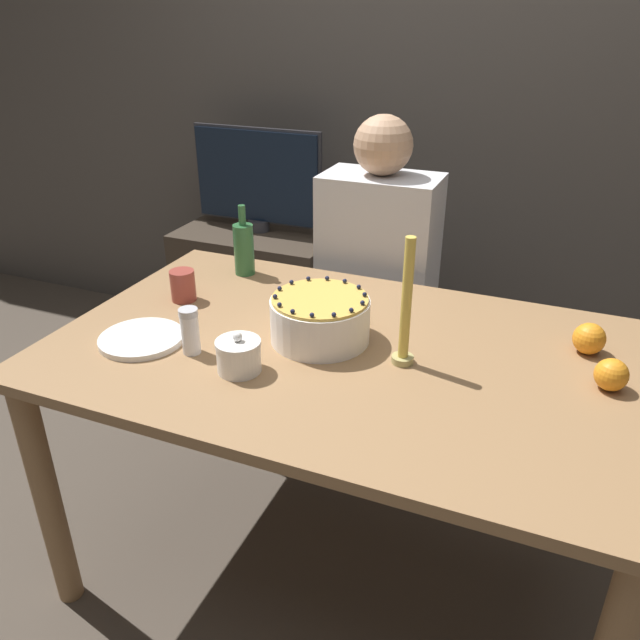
# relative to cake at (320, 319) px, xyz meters

# --- Properties ---
(ground_plane) EXTENTS (12.00, 12.00, 0.00)m
(ground_plane) POSITION_rel_cake_xyz_m (0.07, -0.02, -0.84)
(ground_plane) COLOR #4C4238
(wall_behind) EXTENTS (8.00, 0.05, 2.60)m
(wall_behind) POSITION_rel_cake_xyz_m (0.07, 1.38, 0.46)
(wall_behind) COLOR #4C4742
(wall_behind) RESTS_ON ground_plane
(dining_table) EXTENTS (1.52, 0.95, 0.78)m
(dining_table) POSITION_rel_cake_xyz_m (0.07, -0.02, -0.17)
(dining_table) COLOR #936D47
(dining_table) RESTS_ON ground_plane
(cake) EXTENTS (0.26, 0.26, 0.13)m
(cake) POSITION_rel_cake_xyz_m (0.00, 0.00, 0.00)
(cake) COLOR white
(cake) RESTS_ON dining_table
(sugar_bowl) EXTENTS (0.11, 0.11, 0.11)m
(sugar_bowl) POSITION_rel_cake_xyz_m (-0.12, -0.22, -0.02)
(sugar_bowl) COLOR white
(sugar_bowl) RESTS_ON dining_table
(sugar_shaker) EXTENTS (0.05, 0.05, 0.12)m
(sugar_shaker) POSITION_rel_cake_xyz_m (-0.28, -0.19, 0.00)
(sugar_shaker) COLOR white
(sugar_shaker) RESTS_ON dining_table
(plate_stack) EXTENTS (0.22, 0.22, 0.02)m
(plate_stack) POSITION_rel_cake_xyz_m (-0.43, -0.19, -0.05)
(plate_stack) COLOR white
(plate_stack) RESTS_ON dining_table
(candle) EXTENTS (0.06, 0.06, 0.33)m
(candle) POSITION_rel_cake_xyz_m (0.24, -0.03, 0.08)
(candle) COLOR tan
(candle) RESTS_ON dining_table
(bottle) EXTENTS (0.07, 0.07, 0.23)m
(bottle) POSITION_rel_cake_xyz_m (-0.40, 0.33, 0.03)
(bottle) COLOR #2D6638
(bottle) RESTS_ON dining_table
(cup) EXTENTS (0.07, 0.07, 0.09)m
(cup) POSITION_rel_cake_xyz_m (-0.47, 0.07, -0.01)
(cup) COLOR #993D33
(cup) RESTS_ON dining_table
(orange_fruit_0) EXTENTS (0.08, 0.08, 0.08)m
(orange_fruit_0) POSITION_rel_cake_xyz_m (0.66, 0.20, -0.02)
(orange_fruit_0) COLOR orange
(orange_fruit_0) RESTS_ON dining_table
(orange_fruit_1) EXTENTS (0.08, 0.08, 0.08)m
(orange_fruit_1) POSITION_rel_cake_xyz_m (0.71, 0.03, -0.02)
(orange_fruit_1) COLOR orange
(orange_fruit_1) RESTS_ON dining_table
(person_man_blue_shirt) EXTENTS (0.40, 0.34, 1.26)m
(person_man_blue_shirt) POSITION_rel_cake_xyz_m (-0.05, 0.65, -0.29)
(person_man_blue_shirt) COLOR #595960
(person_man_blue_shirt) RESTS_ON ground_plane
(side_cabinet) EXTENTS (0.72, 0.49, 0.65)m
(side_cabinet) POSITION_rel_cake_xyz_m (-0.76, 1.09, -0.52)
(side_cabinet) COLOR #382D23
(side_cabinet) RESTS_ON ground_plane
(tv_monitor) EXTENTS (0.61, 0.10, 0.46)m
(tv_monitor) POSITION_rel_cake_xyz_m (-0.76, 1.09, 0.05)
(tv_monitor) COLOR #2D2D33
(tv_monitor) RESTS_ON side_cabinet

